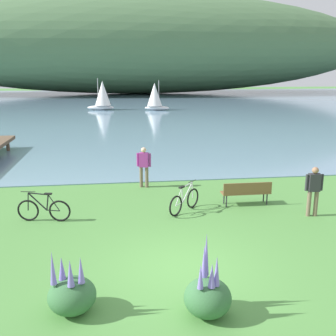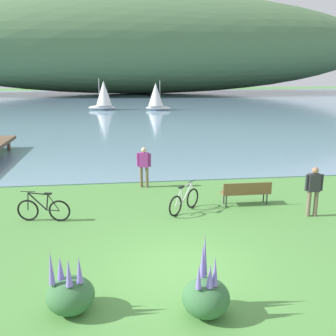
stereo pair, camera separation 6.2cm
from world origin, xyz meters
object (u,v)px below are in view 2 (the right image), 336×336
bicycle_beside_path (43,209)px  sailboat_nearest_to_shore (104,95)px  bicycle_leaning_near_bench (184,201)px  person_on_the_grass (314,188)px  park_bench_near_camera (246,191)px  person_at_shoreline (144,165)px  sailboat_mid_bay (156,96)px

bicycle_beside_path → sailboat_nearest_to_shore: (0.98, 36.51, 1.41)m
bicycle_leaning_near_bench → person_on_the_grass: (4.21, -0.97, 0.58)m
person_on_the_grass → sailboat_nearest_to_shore: sailboat_nearest_to_shore is taller
person_on_the_grass → sailboat_nearest_to_shore: bearing=102.1°
bicycle_leaning_near_bench → sailboat_nearest_to_shore: (-3.73, 36.24, 1.41)m
park_bench_near_camera → bicycle_beside_path: (-7.08, -0.69, -0.12)m
bicycle_leaning_near_bench → park_bench_near_camera: bearing=10.1°
park_bench_near_camera → bicycle_leaning_near_bench: (-2.36, -0.42, -0.12)m
bicycle_beside_path → person_at_shoreline: (3.54, 3.45, 0.58)m
bicycle_beside_path → person_on_the_grass: size_ratio=1.02×
bicycle_beside_path → sailboat_mid_bay: sailboat_mid_bay is taller
person_at_shoreline → sailboat_nearest_to_shore: sailboat_nearest_to_shore is taller
park_bench_near_camera → bicycle_leaning_near_bench: bearing=-169.9°
person_at_shoreline → sailboat_mid_bay: 32.17m
person_at_shoreline → person_on_the_grass: bearing=-37.6°
person_on_the_grass → sailboat_mid_bay: size_ratio=0.49×
sailboat_nearest_to_shore → sailboat_mid_bay: sailboat_nearest_to_shore is taller
person_on_the_grass → sailboat_mid_bay: bearing=92.7°
park_bench_near_camera → person_at_shoreline: bearing=142.0°
sailboat_nearest_to_shore → sailboat_mid_bay: 6.34m
bicycle_leaning_near_bench → person_on_the_grass: 4.36m
person_at_shoreline → sailboat_nearest_to_shore: bearing=94.4°
sailboat_mid_bay → person_on_the_grass: bearing=-87.3°
bicycle_leaning_near_bench → sailboat_mid_bay: bearing=85.9°
park_bench_near_camera → person_on_the_grass: (1.85, -1.39, 0.46)m
sailboat_nearest_to_shore → bicycle_beside_path: bearing=-91.5°
park_bench_near_camera → bicycle_beside_path: size_ratio=1.03×
bicycle_beside_path → park_bench_near_camera: bearing=5.5°
bicycle_beside_path → sailboat_mid_bay: bearing=78.5°
park_bench_near_camera → sailboat_mid_bay: (0.15, 34.72, 1.18)m
sailboat_nearest_to_shore → person_at_shoreline: bearing=-85.6°
bicycle_beside_path → sailboat_nearest_to_shore: sailboat_nearest_to_shore is taller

